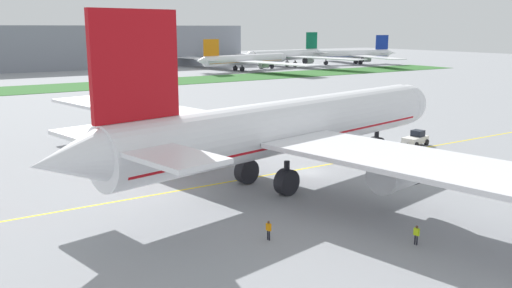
# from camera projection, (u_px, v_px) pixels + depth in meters

# --- Properties ---
(ground_plane) EXTENTS (600.00, 600.00, 0.00)m
(ground_plane) POSITION_uv_depth(u_px,v_px,m) (309.00, 172.00, 66.21)
(ground_plane) COLOR gray
(ground_plane) RESTS_ON ground
(apron_taxi_line) EXTENTS (280.00, 0.36, 0.01)m
(apron_taxi_line) POSITION_uv_depth(u_px,v_px,m) (300.00, 169.00, 67.66)
(apron_taxi_line) COLOR yellow
(apron_taxi_line) RESTS_ON ground
(grass_median_strip) EXTENTS (320.00, 24.00, 0.10)m
(grass_median_strip) POSITION_uv_depth(u_px,v_px,m) (67.00, 87.00, 159.58)
(grass_median_strip) COLOR #2D6628
(grass_median_strip) RESTS_ON ground
(airliner_foreground) EXTENTS (55.99, 89.53, 18.80)m
(airliner_foreground) POSITION_uv_depth(u_px,v_px,m) (284.00, 128.00, 60.24)
(airliner_foreground) COLOR white
(airliner_foreground) RESTS_ON ground
(pushback_tug) EXTENTS (6.22, 3.20, 2.24)m
(pushback_tug) POSITION_uv_depth(u_px,v_px,m) (416.00, 139.00, 81.12)
(pushback_tug) COLOR white
(pushback_tug) RESTS_ON ground
(ground_crew_wingwalker_port) EXTENTS (0.31, 0.58, 1.68)m
(ground_crew_wingwalker_port) POSITION_uv_depth(u_px,v_px,m) (269.00, 228.00, 45.00)
(ground_crew_wingwalker_port) COLOR black
(ground_crew_wingwalker_port) RESTS_ON ground
(ground_crew_marshaller_front) EXTENTS (0.28, 0.58, 1.66)m
(ground_crew_marshaller_front) POSITION_uv_depth(u_px,v_px,m) (416.00, 233.00, 44.00)
(ground_crew_marshaller_front) COLOR black
(ground_crew_marshaller_front) RESTS_ON ground
(service_truck_baggage_loader) EXTENTS (6.24, 4.26, 2.50)m
(service_truck_baggage_loader) POSITION_uv_depth(u_px,v_px,m) (250.00, 115.00, 100.82)
(service_truck_baggage_loader) COLOR #B21E19
(service_truck_baggage_loader) RESTS_ON ground
(parked_airliner_far_left) EXTENTS (47.39, 77.86, 12.83)m
(parked_airliner_far_left) POSITION_uv_depth(u_px,v_px,m) (243.00, 60.00, 220.15)
(parked_airliner_far_left) COLOR white
(parked_airliner_far_left) RESTS_ON ground
(parked_airliner_far_centre) EXTENTS (48.03, 77.48, 15.05)m
(parked_airliner_far_centre) POSITION_uv_depth(u_px,v_px,m) (288.00, 55.00, 240.96)
(parked_airliner_far_centre) COLOR white
(parked_airliner_far_centre) RESTS_ON ground
(parked_airliner_far_right) EXTENTS (43.58, 70.71, 13.61)m
(parked_airliner_far_right) POSITION_uv_depth(u_px,v_px,m) (354.00, 54.00, 258.09)
(parked_airliner_far_right) COLOR white
(parked_airliner_far_right) RESTS_ON ground
(terminal_building) EXTENTS (139.37, 20.00, 18.00)m
(terminal_building) POSITION_uv_depth(u_px,v_px,m) (90.00, 47.00, 233.18)
(terminal_building) COLOR gray
(terminal_building) RESTS_ON ground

